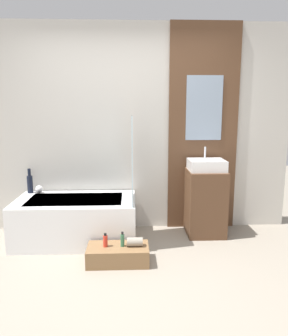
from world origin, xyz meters
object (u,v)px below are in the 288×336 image
object	(u,v)px
vase_round_light	(39,189)
sink	(207,165)
vase_tall_dark	(30,183)
bottle_soap_secondary	(122,240)
bathtub	(76,219)
wooden_step_bench	(118,254)
bottle_soap_primary	(105,241)

from	to	relation	value
vase_round_light	sink	bearing A→B (deg)	-4.33
vase_tall_dark	bottle_soap_secondary	distance (m)	1.54
bathtub	sink	world-z (taller)	sink
sink	vase_tall_dark	bearing A→B (deg)	175.55
wooden_step_bench	bottle_soap_primary	bearing A→B (deg)	180.00
wooden_step_bench	sink	world-z (taller)	sink
vase_tall_dark	vase_round_light	distance (m)	0.14
bathtub	bottle_soap_secondary	distance (m)	0.83
bottle_soap_primary	bathtub	bearing A→B (deg)	122.73
sink	vase_round_light	bearing A→B (deg)	175.67
bathtub	vase_round_light	world-z (taller)	vase_round_light
wooden_step_bench	vase_round_light	world-z (taller)	vase_round_light
bathtub	bottle_soap_primary	world-z (taller)	bathtub
sink	vase_tall_dark	world-z (taller)	sink
vase_tall_dark	vase_round_light	xyz separation A→B (m)	(0.11, -0.01, -0.08)
wooden_step_bench	bottle_soap_primary	size ratio (longest dim) A/B	4.41
wooden_step_bench	bathtub	bearing A→B (deg)	130.37
sink	bottle_soap_secondary	bearing A→B (deg)	-143.59
bathtub	vase_round_light	bearing A→B (deg)	149.10
wooden_step_bench	sink	xyz separation A→B (m)	(1.06, 0.75, 0.79)
vase_tall_dark	bottle_soap_primary	xyz separation A→B (m)	(1.00, -0.92, -0.39)
wooden_step_bench	vase_round_light	distance (m)	1.44
bathtub	sink	size ratio (longest dim) A/B	3.24
sink	vase_round_light	xyz separation A→B (m)	(-2.08, 0.16, -0.32)
sink	vase_round_light	world-z (taller)	sink
vase_round_light	bottle_soap_secondary	bearing A→B (deg)	-40.43
sink	bottle_soap_primary	xyz separation A→B (m)	(-1.19, -0.75, -0.64)
sink	bottle_soap_primary	world-z (taller)	sink
vase_tall_dark	sink	bearing A→B (deg)	-4.45
bottle_soap_primary	bottle_soap_secondary	world-z (taller)	bottle_soap_secondary
vase_round_light	bottle_soap_primary	xyz separation A→B (m)	(0.89, -0.91, -0.32)
bathtub	wooden_step_bench	distance (m)	0.81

